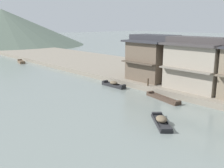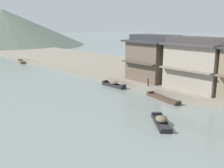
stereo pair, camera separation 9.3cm
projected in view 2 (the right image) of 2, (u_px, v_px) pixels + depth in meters
The scene contains 9 objects.
riverbank_right at pixel (129, 69), 46.28m from camera, with size 18.00×110.00×0.71m, color gray.
boat_moored_nearest at pixel (163, 98), 28.67m from camera, with size 1.91×4.94×0.45m.
boat_moored_second at pixel (114, 85), 34.56m from camera, with size 1.01×3.90×0.76m.
boat_moored_third at pixel (161, 121), 21.70m from camera, with size 3.28×3.65×0.71m.
boat_moored_far at pixel (22, 62), 55.71m from camera, with size 1.97×4.12×0.53m.
house_waterfront_second at pixel (197, 64), 29.96m from camera, with size 5.69×7.33×6.14m.
house_waterfront_tall at pixel (154, 58), 35.47m from camera, with size 7.08×6.28×6.14m.
mooring_post_dock_mid at pixel (148, 82), 31.99m from camera, with size 0.20×0.20×0.93m, color #473828.
hill_far_west at pixel (3, 27), 98.45m from camera, with size 61.83×61.83×13.66m, color #5B6B5B.
Camera 2 is at (-16.32, -1.92, 8.38)m, focal length 40.98 mm.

